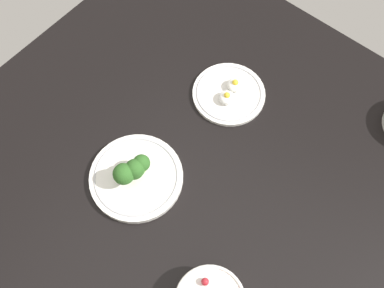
% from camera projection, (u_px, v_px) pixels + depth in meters
% --- Properties ---
extents(dining_table, '(1.12, 1.14, 0.04)m').
position_uv_depth(dining_table, '(192.00, 151.00, 1.15)').
color(dining_table, black).
rests_on(dining_table, ground).
extents(plate_broccoli, '(0.23, 0.23, 0.09)m').
position_uv_depth(plate_broccoli, '(135.00, 175.00, 1.08)').
color(plate_broccoli, white).
rests_on(plate_broccoli, dining_table).
extents(plate_eggs, '(0.19, 0.19, 0.04)m').
position_uv_depth(plate_eggs, '(229.00, 93.00, 1.19)').
color(plate_eggs, white).
rests_on(plate_eggs, dining_table).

